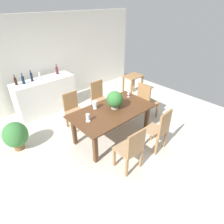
% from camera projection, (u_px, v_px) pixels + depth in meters
% --- Properties ---
extents(ground_plane, '(7.04, 7.04, 0.00)m').
position_uv_depth(ground_plane, '(108.00, 133.00, 4.78)').
color(ground_plane, beige).
extents(back_wall, '(6.40, 0.10, 2.60)m').
position_uv_depth(back_wall, '(51.00, 60.00, 5.74)').
color(back_wall, silver).
rests_on(back_wall, ground).
extents(dining_table, '(1.92, 1.05, 0.75)m').
position_uv_depth(dining_table, '(112.00, 114.00, 4.33)').
color(dining_table, '#4C2D19').
rests_on(dining_table, ground).
extents(chair_far_right, '(0.44, 0.47, 1.00)m').
position_uv_depth(chair_far_right, '(99.00, 97.00, 5.28)').
color(chair_far_right, olive).
rests_on(chair_far_right, ground).
extents(chair_near_left, '(0.48, 0.45, 0.96)m').
position_uv_depth(chair_near_left, '(132.00, 148.00, 3.50)').
color(chair_near_left, olive).
rests_on(chair_near_left, ground).
extents(chair_foot_end, '(0.48, 0.49, 1.04)m').
position_uv_depth(chair_foot_end, '(146.00, 100.00, 5.09)').
color(chair_foot_end, olive).
rests_on(chair_foot_end, ground).
extents(chair_far_left, '(0.44, 0.43, 0.94)m').
position_uv_depth(chair_far_left, '(73.00, 109.00, 4.78)').
color(chair_far_left, olive).
rests_on(chair_far_left, ground).
extents(chair_near_right, '(0.44, 0.45, 1.01)m').
position_uv_depth(chair_near_right, '(160.00, 129.00, 4.00)').
color(chair_near_right, olive).
rests_on(chair_near_right, ground).
extents(flower_centerpiece, '(0.37, 0.37, 0.42)m').
position_uv_depth(flower_centerpiece, '(115.00, 100.00, 4.24)').
color(flower_centerpiece, gray).
rests_on(flower_centerpiece, dining_table).
extents(crystal_vase_left, '(0.10, 0.10, 0.17)m').
position_uv_depth(crystal_vase_left, '(88.00, 117.00, 3.84)').
color(crystal_vase_left, silver).
rests_on(crystal_vase_left, dining_table).
extents(crystal_vase_center_near, '(0.11, 0.11, 0.19)m').
position_uv_depth(crystal_vase_center_near, '(95.00, 104.00, 4.28)').
color(crystal_vase_center_near, silver).
rests_on(crystal_vase_center_near, dining_table).
extents(wine_glass, '(0.07, 0.07, 0.15)m').
position_uv_depth(wine_glass, '(129.00, 93.00, 4.80)').
color(wine_glass, silver).
rests_on(wine_glass, dining_table).
extents(kitchen_counter, '(1.69, 0.55, 1.00)m').
position_uv_depth(kitchen_counter, '(46.00, 96.00, 5.47)').
color(kitchen_counter, white).
rests_on(kitchen_counter, ground).
extents(wine_bottle_amber, '(0.08, 0.08, 0.29)m').
position_uv_depth(wine_bottle_amber, '(57.00, 70.00, 5.52)').
color(wine_bottle_amber, '#511E28').
rests_on(wine_bottle_amber, kitchen_counter).
extents(wine_bottle_dark, '(0.06, 0.06, 0.30)m').
position_uv_depth(wine_bottle_dark, '(31.00, 77.00, 5.06)').
color(wine_bottle_dark, '#0F1E38').
rests_on(wine_bottle_dark, kitchen_counter).
extents(wine_bottle_green, '(0.06, 0.06, 0.27)m').
position_uv_depth(wine_bottle_green, '(40.00, 76.00, 5.10)').
color(wine_bottle_green, '#B2BFB7').
rests_on(wine_bottle_green, kitchen_counter).
extents(wine_bottle_clear, '(0.07, 0.07, 0.27)m').
position_uv_depth(wine_bottle_clear, '(16.00, 81.00, 4.84)').
color(wine_bottle_clear, black).
rests_on(wine_bottle_clear, kitchen_counter).
extents(wine_bottle_tall, '(0.07, 0.07, 0.29)m').
position_uv_depth(wine_bottle_tall, '(23.00, 80.00, 4.89)').
color(wine_bottle_tall, '#0F1E38').
rests_on(wine_bottle_tall, kitchen_counter).
extents(side_table, '(0.62, 0.45, 0.73)m').
position_uv_depth(side_table, '(133.00, 81.00, 6.31)').
color(side_table, olive).
rests_on(side_table, ground).
extents(potted_plant_floor, '(0.53, 0.53, 0.68)m').
position_uv_depth(potted_plant_floor, '(16.00, 135.00, 4.10)').
color(potted_plant_floor, brown).
rests_on(potted_plant_floor, ground).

